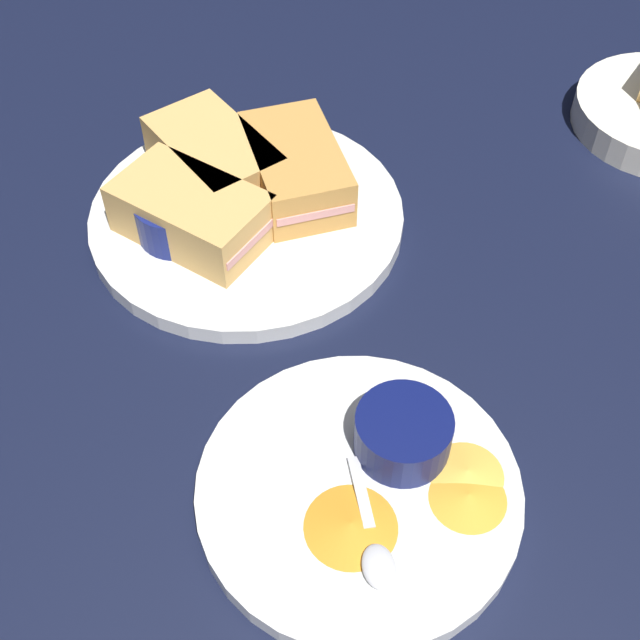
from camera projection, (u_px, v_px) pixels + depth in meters
ground_plane at (384, 269)px, 75.69cm from camera, size 110.00×110.00×3.00cm
plate_sandwich_main at (247, 217)px, 76.74cm from camera, size 28.56×28.56×1.60cm
sandwich_half_near at (296, 168)px, 76.28cm from camera, size 14.90×11.82×4.80cm
sandwich_half_far at (214, 158)px, 77.18cm from camera, size 14.77×14.30×4.80cm
sandwich_half_extra at (191, 214)px, 72.31cm from camera, size 12.88×15.05×4.80cm
ramekin_dark_sauce at (176, 215)px, 72.78cm from camera, size 7.22×7.22×3.81cm
spoon_by_dark_ramekin at (233, 203)px, 76.26cm from camera, size 7.67×8.35×0.80cm
plate_chips_companion at (359, 491)px, 58.66cm from camera, size 22.81×22.81×1.60cm
ramekin_light_gravy at (403, 432)px, 58.66cm from camera, size 6.89×6.89×3.45cm
spoon_by_gravy_ramekin at (375, 548)px, 54.68cm from camera, size 9.90×4.01×0.80cm
plantain_chip_scatter at (420, 501)px, 56.96cm from camera, size 11.66×15.75×0.60cm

